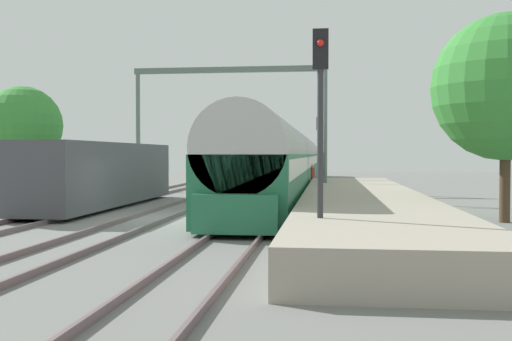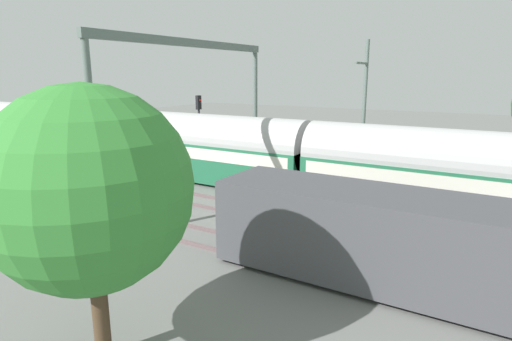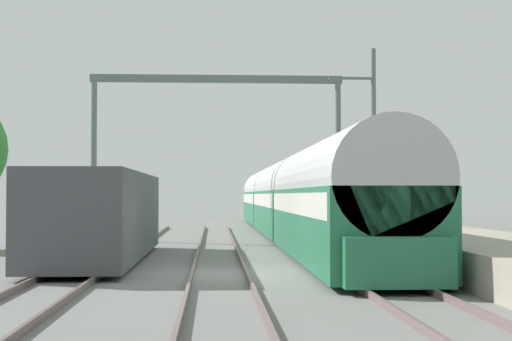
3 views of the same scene
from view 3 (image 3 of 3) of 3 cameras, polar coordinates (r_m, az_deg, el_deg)
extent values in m
plane|color=slate|center=(21.95, -2.66, -7.40)|extent=(120.00, 120.00, 0.00)
cube|color=#6B5659|center=(22.37, -14.41, -7.03)|extent=(0.08, 60.00, 0.16)
cube|color=#6B5659|center=(22.14, -10.73, -7.11)|extent=(0.08, 60.00, 0.16)
cube|color=#6B5659|center=(21.95, -4.55, -7.18)|extent=(0.08, 60.00, 0.16)
cube|color=#6B5659|center=(21.96, -0.77, -7.19)|extent=(0.08, 60.00, 0.16)
cube|color=#6B5659|center=(22.18, 5.40, -7.12)|extent=(0.08, 60.00, 0.16)
cube|color=#6B5659|center=(22.44, 9.05, -7.05)|extent=(0.08, 60.00, 0.16)
cube|color=#A39989|center=(25.14, 15.04, -5.59)|extent=(4.40, 28.00, 0.90)
cube|color=#236B47|center=(25.36, 5.94, -3.78)|extent=(2.90, 16.00, 2.20)
cube|color=silver|center=(25.34, 5.93, -2.35)|extent=(2.93, 15.36, 0.64)
cylinder|color=#B6B6B6|center=(25.34, 5.93, -0.84)|extent=(2.84, 16.00, 2.84)
cube|color=#236B47|center=(41.58, 2.40, -2.99)|extent=(2.90, 16.00, 2.20)
cube|color=silver|center=(41.57, 2.40, -2.13)|extent=(2.93, 15.36, 0.64)
cylinder|color=#B6B6B6|center=(41.57, 2.40, -1.20)|extent=(2.84, 16.00, 2.84)
cube|color=#236B47|center=(57.87, 0.85, -2.65)|extent=(2.90, 16.00, 2.20)
cube|color=silver|center=(57.87, 0.85, -2.02)|extent=(2.93, 15.36, 0.64)
cylinder|color=#B6B6B6|center=(57.87, 0.85, -1.36)|extent=(2.84, 16.00, 2.84)
cube|color=#236B47|center=(17.30, 10.25, -6.53)|extent=(2.40, 0.50, 1.10)
cube|color=#47474C|center=(26.34, -11.04, -3.13)|extent=(2.80, 13.00, 2.70)
cube|color=black|center=(26.41, -11.05, -5.95)|extent=(2.52, 11.96, 0.10)
cylinder|color=#3A3A3A|center=(39.66, 4.85, -4.26)|extent=(0.24, 0.24, 0.85)
cube|color=maroon|center=(39.63, 4.84, -3.18)|extent=(0.40, 0.47, 0.64)
sphere|color=tan|center=(39.62, 4.84, -2.54)|extent=(0.24, 0.24, 0.24)
cylinder|color=#2D2D33|center=(42.29, 4.92, -1.95)|extent=(0.14, 0.14, 4.02)
cube|color=black|center=(42.35, 4.91, 1.38)|extent=(0.36, 0.20, 0.90)
sphere|color=red|center=(42.24, 4.94, 1.60)|extent=(0.16, 0.16, 0.16)
cylinder|color=slate|center=(38.11, -11.59, 0.67)|extent=(0.28, 0.28, 7.50)
cylinder|color=slate|center=(38.16, 5.92, 0.64)|extent=(0.28, 0.28, 7.50)
cube|color=slate|center=(38.06, -2.82, 6.59)|extent=(12.01, 0.24, 0.36)
cylinder|color=slate|center=(31.87, 8.45, 1.58)|extent=(0.20, 0.20, 8.00)
cube|color=slate|center=(31.98, 6.84, 6.60)|extent=(1.80, 0.10, 0.10)
camera|label=1|loc=(6.55, 81.84, 1.59)|focal=41.74mm
camera|label=2|loc=(29.51, -35.41, 6.61)|focal=29.37mm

